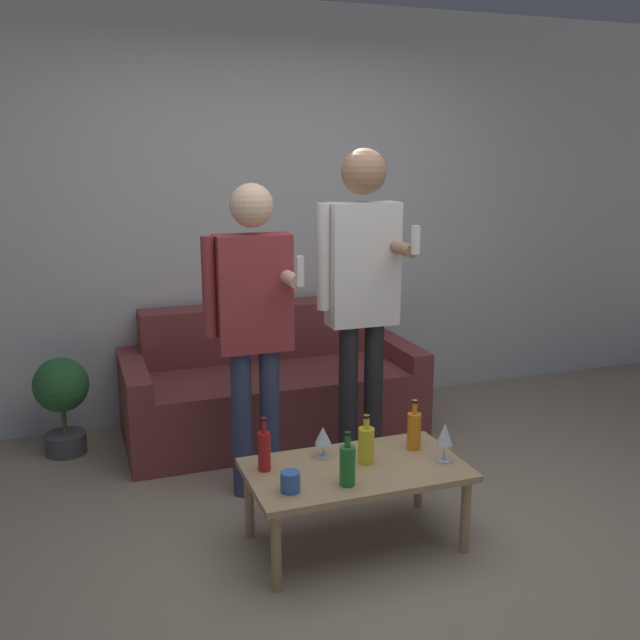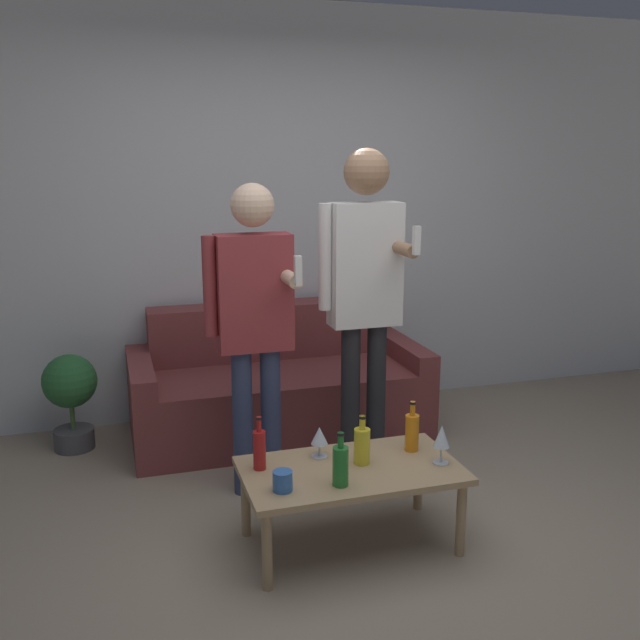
% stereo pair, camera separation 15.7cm
% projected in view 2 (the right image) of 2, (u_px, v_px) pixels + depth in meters
% --- Properties ---
extents(ground_plane, '(16.00, 16.00, 0.00)m').
position_uv_depth(ground_plane, '(386.00, 565.00, 3.12)').
color(ground_plane, gray).
extents(wall_back, '(8.00, 0.06, 2.70)m').
position_uv_depth(wall_back, '(272.00, 215.00, 4.76)').
color(wall_back, silver).
rests_on(wall_back, ground_plane).
extents(couch, '(1.83, 0.84, 0.79)m').
position_uv_depth(couch, '(277.00, 388.00, 4.57)').
color(couch, brown).
rests_on(couch, ground_plane).
extents(coffee_table, '(0.98, 0.55, 0.38)m').
position_uv_depth(coffee_table, '(351.00, 476.00, 3.20)').
color(coffee_table, tan).
rests_on(coffee_table, ground_plane).
extents(bottle_orange, '(0.07, 0.07, 0.24)m').
position_uv_depth(bottle_orange, '(341.00, 465.00, 3.00)').
color(bottle_orange, '#23752D').
rests_on(bottle_orange, coffee_table).
extents(bottle_green, '(0.06, 0.06, 0.25)m').
position_uv_depth(bottle_green, '(259.00, 449.00, 3.15)').
color(bottle_green, '#B21E1E').
rests_on(bottle_green, coffee_table).
extents(bottle_dark, '(0.07, 0.07, 0.23)m').
position_uv_depth(bottle_dark, '(362.00, 445.00, 3.21)').
color(bottle_dark, yellow).
rests_on(bottle_dark, coffee_table).
extents(bottle_yellow, '(0.07, 0.07, 0.24)m').
position_uv_depth(bottle_yellow, '(412.00, 431.00, 3.35)').
color(bottle_yellow, orange).
rests_on(bottle_yellow, coffee_table).
extents(wine_glass_near, '(0.08, 0.08, 0.18)m').
position_uv_depth(wine_glass_near, '(442.00, 437.00, 3.21)').
color(wine_glass_near, silver).
rests_on(wine_glass_near, coffee_table).
extents(wine_glass_far, '(0.08, 0.08, 0.15)m').
position_uv_depth(wine_glass_far, '(319.00, 437.00, 3.28)').
color(wine_glass_far, silver).
rests_on(wine_glass_far, coffee_table).
extents(cup_on_table, '(0.08, 0.08, 0.09)m').
position_uv_depth(cup_on_table, '(283.00, 481.00, 2.96)').
color(cup_on_table, '#3366B2').
rests_on(cup_on_table, coffee_table).
extents(person_standing_left, '(0.44, 0.41, 1.61)m').
position_uv_depth(person_standing_left, '(254.00, 314.00, 3.58)').
color(person_standing_left, navy).
rests_on(person_standing_left, ground_plane).
extents(person_standing_right, '(0.44, 0.44, 1.78)m').
position_uv_depth(person_standing_right, '(364.00, 284.00, 3.75)').
color(person_standing_right, '#232328').
rests_on(person_standing_right, ground_plane).
extents(potted_plant, '(0.32, 0.32, 0.59)m').
position_uv_depth(potted_plant, '(70.00, 391.00, 4.26)').
color(potted_plant, '#4C4C51').
rests_on(potted_plant, ground_plane).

